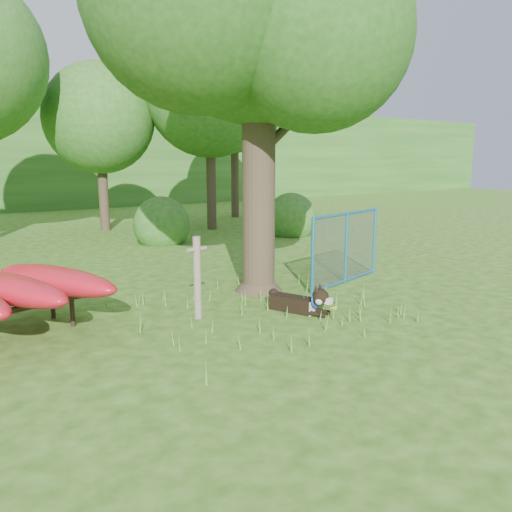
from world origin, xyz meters
TOP-DOWN VIEW (x-y plane):
  - ground at (0.00, 0.00)m, footprint 80.00×80.00m
  - oak_tree at (1.06, 2.44)m, footprint 6.67×5.88m
  - wooden_post at (-0.79, 1.48)m, footprint 0.38×0.15m
  - husky_dog at (0.84, 0.71)m, footprint 0.66×1.22m
  - fence_section at (3.03, 1.85)m, footprint 2.56×0.73m
  - wildflower_clump at (0.99, 0.09)m, footprint 0.11×0.11m
  - bg_tree_c at (1.50, 13.00)m, footprint 4.00×4.00m
  - bg_tree_d at (5.00, 11.00)m, footprint 4.80×4.80m
  - bg_tree_e at (8.00, 14.00)m, footprint 4.60×4.60m
  - shrub_right at (6.50, 8.00)m, footprint 1.80×1.80m
  - shrub_mid at (2.00, 9.00)m, footprint 1.80×1.80m

SIDE VIEW (x-z plane):
  - ground at x=0.00m, z-range 0.00..0.00m
  - shrub_right at x=6.50m, z-range -0.90..0.90m
  - shrub_mid at x=2.00m, z-range -0.90..0.90m
  - wildflower_clump at x=0.99m, z-range 0.07..0.31m
  - husky_dog at x=0.84m, z-range -0.08..0.48m
  - wooden_post at x=-0.79m, z-range 0.04..1.43m
  - fence_section at x=3.03m, z-range -0.51..2.05m
  - bg_tree_c at x=1.50m, z-range 1.05..7.17m
  - bg_tree_d at x=5.00m, z-range 1.33..8.83m
  - bg_tree_e at x=8.00m, z-range 1.46..9.01m
  - oak_tree at x=1.06m, z-range 1.36..9.53m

